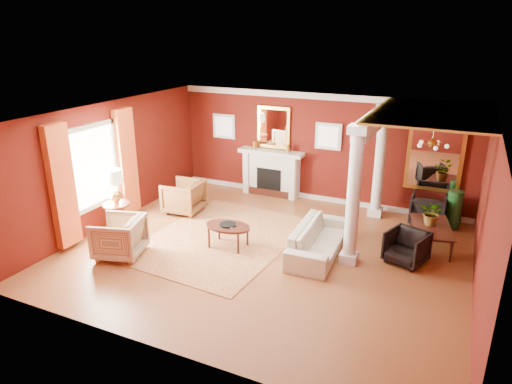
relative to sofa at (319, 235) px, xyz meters
The scene contains 27 objects.
ground 1.18m from the sofa, 158.37° to the right, with size 8.00×8.00×0.00m, color brown.
room_shell 1.93m from the sofa, 158.37° to the right, with size 8.04×7.04×2.92m.
fireplace 3.73m from the sofa, 128.60° to the left, with size 1.85×0.42×1.29m.
overmantel_mirror 4.11m from the sofa, 127.33° to the left, with size 0.95×0.07×1.15m.
flank_window_left 5.12m from the sofa, 141.71° to the left, with size 0.70×0.07×0.70m.
flank_window_right 3.44m from the sofa, 104.20° to the left, with size 0.70×0.07×0.70m.
left_window 5.12m from the sofa, 168.44° to the right, with size 0.21×2.55×2.60m.
column_front 1.21m from the sofa, ahead, with size 0.36×0.36×2.80m.
column_back 2.86m from the sofa, 75.39° to the left, with size 0.36×0.36×2.80m.
header_beam 2.74m from the sofa, 65.64° to the left, with size 0.30×3.20×0.32m, color silver.
amber_ceiling 3.33m from the sofa, 36.35° to the left, with size 2.30×3.40×0.04m, color gold.
dining_mirror 3.75m from the sofa, 58.38° to the left, with size 1.30×0.07×1.70m.
chandelier 2.96m from the sofa, 36.61° to the left, with size 0.60×0.62×0.75m.
crown_trim 4.01m from the sofa, 108.53° to the left, with size 8.00×0.08×0.16m, color silver.
base_trim 3.24m from the sofa, 108.53° to the left, with size 8.00×0.08×0.12m, color silver.
rug 2.25m from the sofa, behind, with size 2.97×3.97×0.02m, color maroon.
sofa is the anchor object (origin of this frame).
armchair_leopard 3.90m from the sofa, 168.85° to the left, with size 0.89×0.83×0.92m, color black.
armchair_stripe 4.12m from the sofa, 153.60° to the right, with size 0.91×0.85×0.94m, color tan.
coffee_table 1.93m from the sofa, 164.04° to the right, with size 1.00×1.00×0.51m.
coffee_book 1.94m from the sofa, 163.86° to the right, with size 0.17×0.02×0.24m, color black.
side_table 4.65m from the sofa, 168.51° to the right, with size 0.60×0.60×1.51m.
dining_table 2.49m from the sofa, 31.58° to the left, with size 1.39×0.49×0.78m, color black.
dining_chair_near 1.75m from the sofa, 11.82° to the left, with size 0.72×0.67×0.74m, color black.
dining_chair_far 3.22m from the sofa, 53.74° to the left, with size 0.78×0.73×0.80m, color black.
green_urn 3.59m from the sofa, 46.33° to the left, with size 0.39×0.39×0.93m.
potted_plant 2.53m from the sofa, 32.77° to the left, with size 0.50×0.56×0.43m, color #26591E.
Camera 1 is at (3.45, -7.94, 4.46)m, focal length 32.00 mm.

